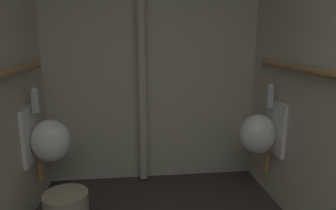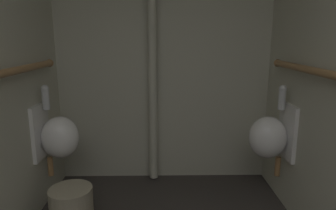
{
  "view_description": "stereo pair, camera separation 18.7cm",
  "coord_description": "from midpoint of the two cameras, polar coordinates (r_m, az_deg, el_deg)",
  "views": [
    {
      "loc": [
        -0.19,
        0.35,
        1.38
      ],
      "look_at": [
        0.02,
        2.17,
        0.97
      ],
      "focal_mm": 32.42,
      "sensor_mm": 36.0,
      "label": 1
    },
    {
      "loc": [
        -0.01,
        0.35,
        1.38
      ],
      "look_at": [
        0.02,
        2.17,
        0.97
      ],
      "focal_mm": 32.42,
      "sensor_mm": 36.0,
      "label": 2
    }
  ],
  "objects": [
    {
      "name": "wall_back",
      "position": [
        2.89,
        -4.95,
        11.67
      ],
      "size": [
        2.13,
        0.06,
        2.67
      ],
      "primitive_type": "cube",
      "color": "beige",
      "rests_on": "ground"
    },
    {
      "name": "urinal_left_mid",
      "position": [
        2.57,
        -23.69,
        -6.05
      ],
      "size": [
        0.32,
        0.3,
        0.76
      ],
      "color": "white"
    },
    {
      "name": "urinal_right_mid",
      "position": [
        2.61,
        15.06,
        -5.15
      ],
      "size": [
        0.32,
        0.3,
        0.76
      ],
      "color": "white"
    },
    {
      "name": "standpipe_back_wall",
      "position": [
        2.78,
        -6.98,
        11.59
      ],
      "size": [
        0.08,
        0.08,
        2.62
      ],
      "primitive_type": "cylinder",
      "color": "beige",
      "rests_on": "ground"
    }
  ]
}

